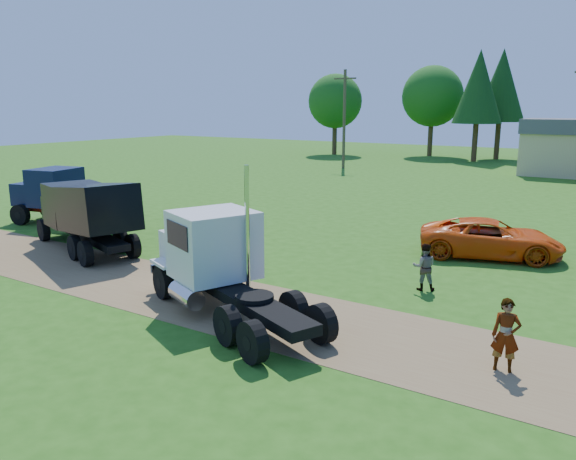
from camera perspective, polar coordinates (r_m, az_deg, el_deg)
The scene contains 9 objects.
ground at distance 17.12m, azimuth -6.29°, elevation -7.37°, with size 140.00×140.00×0.00m, color #275713.
dirt_track at distance 17.12m, azimuth -6.29°, elevation -7.35°, with size 120.00×4.20×0.01m, color brown.
white_semi_tractor at distance 16.38m, azimuth -7.44°, elevation -3.01°, with size 7.08×4.70×4.24m.
black_dump_truck at distance 24.03m, azimuth -19.80°, elevation 1.87°, with size 7.09×4.08×3.02m.
navy_truck at distance 29.95m, azimuth -21.65°, elevation 3.23°, with size 6.50×3.46×2.77m.
orange_pickup at distance 23.25m, azimuth 19.91°, elevation -0.80°, with size 2.47×5.36×1.49m, color #E04B0A.
spectator_a at distance 13.51m, azimuth 21.26°, elevation -9.95°, with size 0.61×0.40×1.68m, color #999999.
spectator_b at distance 18.48m, azimuth 13.67°, elevation -3.66°, with size 0.74×0.58×1.53m, color #999999.
tan_shed at distance 52.94m, azimuth 26.09°, elevation 7.63°, with size 6.20×5.40×4.70m.
Camera 1 is at (10.19, -12.47, 5.82)m, focal length 35.00 mm.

